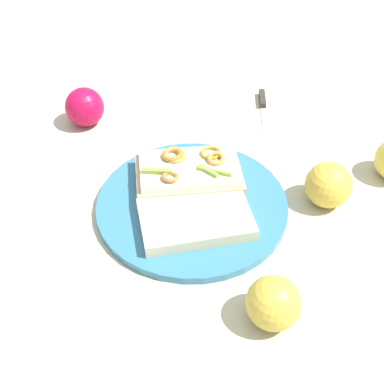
{
  "coord_description": "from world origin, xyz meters",
  "views": [
    {
      "loc": [
        0.43,
        0.34,
        0.55
      ],
      "look_at": [
        0.0,
        0.0,
        0.03
      ],
      "focal_mm": 47.45,
      "sensor_mm": 36.0,
      "label": 1
    }
  ],
  "objects_px": {
    "sandwich": "(189,173)",
    "bread_slice_side": "(196,219)",
    "apple_3": "(328,185)",
    "apple_2": "(273,303)",
    "knife": "(263,104)",
    "apple_0": "(85,107)",
    "plate": "(192,205)"
  },
  "relations": [
    {
      "from": "knife",
      "to": "sandwich",
      "type": "bearing_deg",
      "value": -29.17
    },
    {
      "from": "apple_2",
      "to": "plate",
      "type": "bearing_deg",
      "value": -114.98
    },
    {
      "from": "sandwich",
      "to": "bread_slice_side",
      "type": "height_order",
      "value": "sandwich"
    },
    {
      "from": "knife",
      "to": "apple_3",
      "type": "bearing_deg",
      "value": 16.75
    },
    {
      "from": "plate",
      "to": "knife",
      "type": "bearing_deg",
      "value": -167.5
    },
    {
      "from": "bread_slice_side",
      "to": "apple_0",
      "type": "xyz_separation_m",
      "value": [
        -0.09,
        -0.32,
        0.01
      ]
    },
    {
      "from": "apple_0",
      "to": "knife",
      "type": "xyz_separation_m",
      "value": [
        -0.25,
        0.22,
        -0.03
      ]
    },
    {
      "from": "apple_2",
      "to": "bread_slice_side",
      "type": "bearing_deg",
      "value": -109.82
    },
    {
      "from": "plate",
      "to": "knife",
      "type": "xyz_separation_m",
      "value": [
        -0.3,
        -0.07,
        -0.0
      ]
    },
    {
      "from": "apple_3",
      "to": "sandwich",
      "type": "bearing_deg",
      "value": -60.51
    },
    {
      "from": "apple_3",
      "to": "knife",
      "type": "height_order",
      "value": "apple_3"
    },
    {
      "from": "sandwich",
      "to": "bread_slice_side",
      "type": "distance_m",
      "value": 0.09
    },
    {
      "from": "sandwich",
      "to": "apple_3",
      "type": "height_order",
      "value": "apple_3"
    },
    {
      "from": "apple_0",
      "to": "apple_2",
      "type": "bearing_deg",
      "value": 73.42
    },
    {
      "from": "knife",
      "to": "apple_2",
      "type": "bearing_deg",
      "value": -2.38
    },
    {
      "from": "plate",
      "to": "sandwich",
      "type": "height_order",
      "value": "sandwich"
    },
    {
      "from": "sandwich",
      "to": "apple_0",
      "type": "relative_size",
      "value": 2.67
    },
    {
      "from": "plate",
      "to": "knife",
      "type": "relative_size",
      "value": 2.88
    },
    {
      "from": "sandwich",
      "to": "apple_3",
      "type": "xyz_separation_m",
      "value": [
        -0.11,
        0.19,
        0.01
      ]
    },
    {
      "from": "apple_0",
      "to": "plate",
      "type": "bearing_deg",
      "value": 79.66
    },
    {
      "from": "bread_slice_side",
      "to": "knife",
      "type": "height_order",
      "value": "bread_slice_side"
    },
    {
      "from": "plate",
      "to": "apple_2",
      "type": "relative_size",
      "value": 4.27
    },
    {
      "from": "bread_slice_side",
      "to": "apple_0",
      "type": "distance_m",
      "value": 0.33
    },
    {
      "from": "plate",
      "to": "apple_0",
      "type": "bearing_deg",
      "value": -100.34
    },
    {
      "from": "sandwich",
      "to": "knife",
      "type": "distance_m",
      "value": 0.27
    },
    {
      "from": "plate",
      "to": "apple_3",
      "type": "bearing_deg",
      "value": 132.26
    },
    {
      "from": "apple_2",
      "to": "apple_3",
      "type": "distance_m",
      "value": 0.24
    },
    {
      "from": "plate",
      "to": "apple_2",
      "type": "bearing_deg",
      "value": 65.02
    },
    {
      "from": "sandwich",
      "to": "knife",
      "type": "xyz_separation_m",
      "value": [
        -0.27,
        -0.03,
        -0.02
      ]
    },
    {
      "from": "sandwich",
      "to": "apple_0",
      "type": "distance_m",
      "value": 0.26
    },
    {
      "from": "bread_slice_side",
      "to": "plate",
      "type": "bearing_deg",
      "value": 84.72
    },
    {
      "from": "sandwich",
      "to": "apple_3",
      "type": "distance_m",
      "value": 0.21
    }
  ]
}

